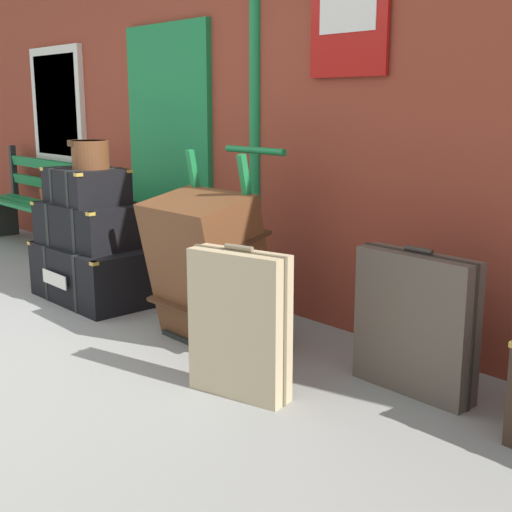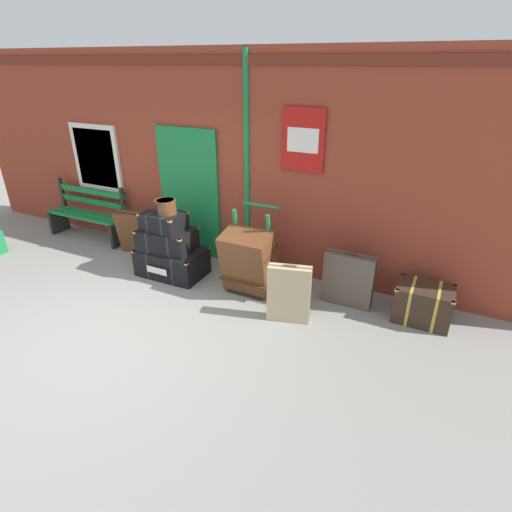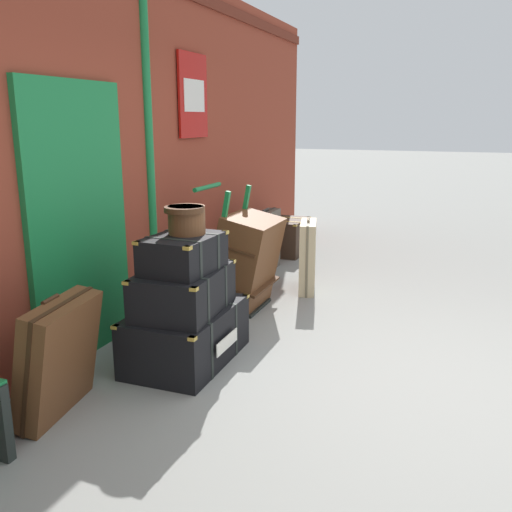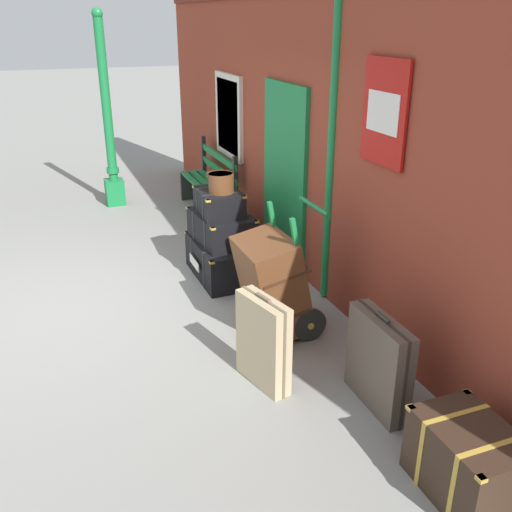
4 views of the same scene
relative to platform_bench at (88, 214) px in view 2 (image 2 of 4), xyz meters
The scene contains 13 objects.
ground_plane 3.32m from the platform_bench, 40.98° to the right, with size 60.00×60.00×0.00m, color gray.
brick_facade 2.75m from the platform_bench, 10.04° to the left, with size 10.40×0.35×3.20m.
platform_bench is the anchor object (origin of this frame).
steamer_trunk_base 2.34m from the platform_bench, 13.17° to the right, with size 1.02×0.68×0.43m.
steamer_trunk_middle 2.29m from the platform_bench, 13.69° to the right, with size 0.85×0.61×0.33m.
steamer_trunk_top 2.32m from the platform_bench, 14.20° to the right, with size 0.62×0.47×0.27m.
round_hatbox 2.44m from the platform_bench, 13.69° to the right, with size 0.32×0.29×0.21m.
porters_trolley 3.59m from the platform_bench, ahead, with size 0.71×0.58×1.20m.
large_brown_trunk 3.61m from the platform_bench, ahead, with size 0.70×0.61×0.95m.
suitcase_charcoal 1.30m from the platform_bench, ahead, with size 0.70×0.42×0.77m.
suitcase_olive 4.92m from the platform_bench, ahead, with size 0.68×0.17×0.78m.
suitcase_caramel 4.44m from the platform_bench, 11.65° to the right, with size 0.56×0.29×0.80m.
corner_trunk 5.89m from the platform_bench, ahead, with size 0.69×0.50×0.49m.
Camera 2 is at (3.41, -2.85, 3.01)m, focal length 28.54 mm.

